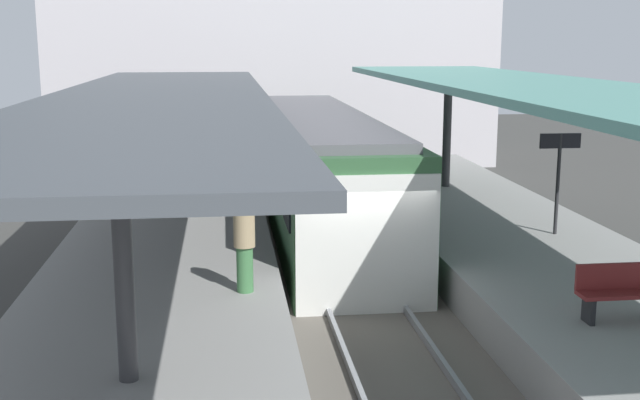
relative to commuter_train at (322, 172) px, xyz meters
name	(u,v)px	position (x,y,z in m)	size (l,w,h in m)	color
ground_plane	(361,313)	(0.00, -6.27, -1.73)	(80.00, 80.00, 0.00)	#383835
platform_left	(160,295)	(-3.80, -6.27, -1.23)	(4.40, 28.00, 1.00)	gray
platform_right	(551,281)	(3.80, -6.27, -1.23)	(4.40, 28.00, 1.00)	gray
track_ballast	(361,308)	(0.00, -6.27, -1.63)	(3.20, 28.00, 0.20)	#59544C
rail_near_side	(324,301)	(-0.72, -6.27, -1.46)	(0.08, 28.00, 0.14)	slate
rail_far_side	(398,298)	(0.72, -6.27, -1.46)	(0.08, 28.00, 0.14)	slate
commuter_train	(322,172)	(0.00, 0.00, 0.00)	(2.78, 13.85, 3.10)	#2D5633
canopy_left	(159,99)	(-3.80, -4.87, 2.30)	(4.18, 21.00, 3.15)	#333335
canopy_right	(534,89)	(3.80, -4.87, 2.45)	(4.18, 21.00, 3.30)	#333335
platform_bench	(622,290)	(3.37, -9.84, -0.26)	(1.40, 0.41, 0.86)	black
platform_sign	(559,160)	(4.60, -4.49, 0.90)	(0.90, 0.08, 2.21)	#262628
passenger_mid_platform	(244,245)	(-2.25, -7.77, 0.09)	(0.36, 0.36, 1.58)	#386B3D
station_building_backdrop	(273,32)	(-0.41, 13.73, 3.77)	(18.00, 6.00, 11.00)	#B7B2B7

